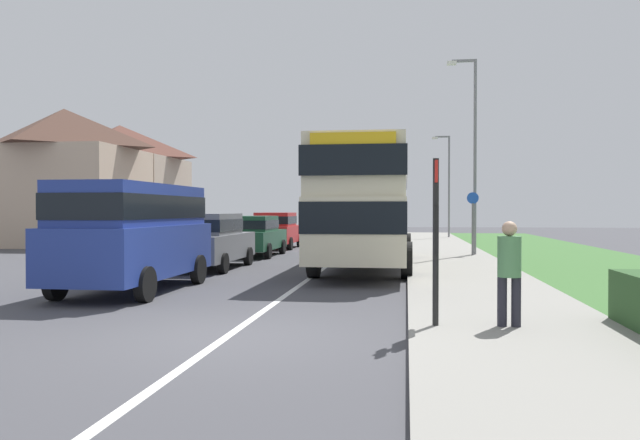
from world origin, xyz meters
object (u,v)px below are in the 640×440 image
(parked_van_blue, at_px, (134,228))
(parked_car_grey, at_px, (209,239))
(parked_car_red, at_px, (276,229))
(street_lamp_far, at_px, (447,179))
(double_decker_bus, at_px, (367,200))
(pedestrian_at_stop, at_px, (509,268))
(street_lamp_mid, at_px, (472,144))
(bus_stop_sign, at_px, (436,230))
(cycle_route_sign, at_px, (473,221))
(parked_car_dark_green, at_px, (253,234))

(parked_van_blue, distance_m, parked_car_grey, 5.39)
(parked_car_red, xyz_separation_m, street_lamp_far, (8.80, 11.28, 2.90))
(double_decker_bus, xyz_separation_m, pedestrian_at_stop, (2.74, -10.07, -1.17))
(street_lamp_mid, xyz_separation_m, street_lamp_far, (0.06, 15.83, -0.56))
(double_decker_bus, relative_size, bus_stop_sign, 3.98)
(parked_van_blue, bearing_deg, bus_stop_sign, -30.98)
(parked_van_blue, distance_m, cycle_route_sign, 13.88)
(cycle_route_sign, height_order, street_lamp_mid, street_lamp_mid)
(pedestrian_at_stop, bearing_deg, bus_stop_sign, -177.70)
(cycle_route_sign, bearing_deg, pedestrian_at_stop, -93.90)
(double_decker_bus, height_order, bus_stop_sign, double_decker_bus)
(parked_car_grey, distance_m, pedestrian_at_stop, 11.97)
(parked_car_grey, bearing_deg, parked_car_red, 90.51)
(pedestrian_at_stop, xyz_separation_m, street_lamp_mid, (1.04, 15.29, 3.42))
(parked_car_dark_green, bearing_deg, parked_van_blue, -90.24)
(parked_car_grey, bearing_deg, parked_car_dark_green, 89.31)
(street_lamp_far, bearing_deg, parked_car_red, -127.95)
(parked_car_grey, xyz_separation_m, parked_car_dark_green, (0.07, 5.47, -0.06))
(cycle_route_sign, relative_size, street_lamp_far, 0.38)
(double_decker_bus, xyz_separation_m, bus_stop_sign, (1.67, -10.11, -0.60))
(double_decker_bus, bearing_deg, parked_car_dark_green, 136.01)
(double_decker_bus, relative_size, cycle_route_sign, 4.11)
(bus_stop_sign, xyz_separation_m, street_lamp_far, (2.16, 31.15, 2.30))
(parked_car_dark_green, distance_m, pedestrian_at_stop, 16.53)
(cycle_route_sign, bearing_deg, bus_stop_sign, -97.97)
(double_decker_bus, distance_m, street_lamp_mid, 6.82)
(bus_stop_sign, bearing_deg, parked_car_red, 108.46)
(bus_stop_sign, bearing_deg, parked_van_blue, 149.02)
(pedestrian_at_stop, distance_m, street_lamp_mid, 15.70)
(parked_car_dark_green, height_order, cycle_route_sign, cycle_route_sign)
(parked_van_blue, height_order, bus_stop_sign, bus_stop_sign)
(parked_van_blue, height_order, cycle_route_sign, cycle_route_sign)
(parked_car_grey, bearing_deg, pedestrian_at_stop, -50.53)
(cycle_route_sign, bearing_deg, parked_car_dark_green, -179.52)
(double_decker_bus, relative_size, parked_car_grey, 2.25)
(double_decker_bus, bearing_deg, street_lamp_far, 79.68)
(parked_car_grey, bearing_deg, double_decker_bus, 9.65)
(parked_car_dark_green, distance_m, bus_stop_sign, 16.12)
(double_decker_bus, relative_size, parked_car_red, 2.49)
(bus_stop_sign, distance_m, street_lamp_far, 31.31)
(street_lamp_mid, distance_m, street_lamp_far, 15.84)
(double_decker_bus, bearing_deg, bus_stop_sign, -80.62)
(parked_van_blue, distance_m, pedestrian_at_stop, 8.53)
(pedestrian_at_stop, xyz_separation_m, cycle_route_sign, (1.01, 14.78, 0.45))
(pedestrian_at_stop, bearing_deg, parked_car_grey, 129.47)
(double_decker_bus, xyz_separation_m, parked_car_dark_green, (-4.80, 4.64, -1.25))
(bus_stop_sign, bearing_deg, street_lamp_mid, 82.18)
(parked_car_grey, xyz_separation_m, parked_car_red, (-0.09, 10.59, -0.00))
(street_lamp_far, bearing_deg, cycle_route_sign, -90.30)
(parked_car_dark_green, bearing_deg, double_decker_bus, -43.99)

